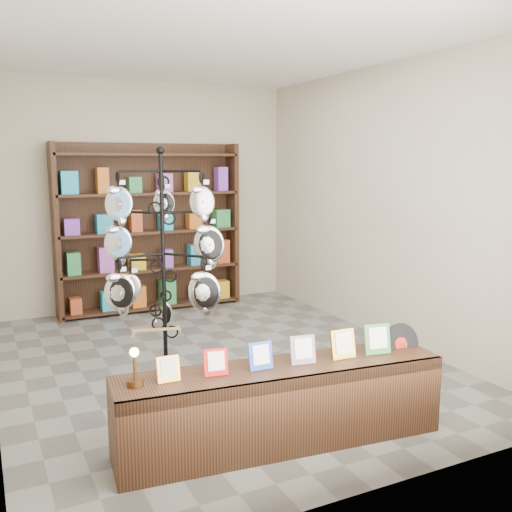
{
  "coord_description": "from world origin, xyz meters",
  "views": [
    {
      "loc": [
        -2.03,
        -5.03,
        1.95
      ],
      "look_at": [
        -0.05,
        -1.0,
        1.21
      ],
      "focal_mm": 40.0,
      "sensor_mm": 36.0,
      "label": 1
    }
  ],
  "objects": [
    {
      "name": "ground",
      "position": [
        0.0,
        0.0,
        0.0
      ],
      "size": [
        5.0,
        5.0,
        0.0
      ],
      "primitive_type": "plane",
      "color": "slate",
      "rests_on": "ground"
    },
    {
      "name": "room_envelope",
      "position": [
        0.0,
        0.0,
        1.85
      ],
      "size": [
        5.0,
        5.0,
        5.0
      ],
      "color": "#BBAD96",
      "rests_on": "ground"
    },
    {
      "name": "display_tree",
      "position": [
        -0.68,
        -0.53,
        1.2
      ],
      "size": [
        1.12,
        1.12,
        2.08
      ],
      "rotation": [
        0.0,
        0.0,
        -0.36
      ],
      "color": "black",
      "rests_on": "ground"
    },
    {
      "name": "front_shelf",
      "position": [
        -0.22,
        -1.75,
        0.29
      ],
      "size": [
        2.35,
        0.7,
        0.82
      ],
      "rotation": [
        0.0,
        0.0,
        -0.1
      ],
      "color": "black",
      "rests_on": "ground"
    },
    {
      "name": "back_shelving",
      "position": [
        0.0,
        2.3,
        1.03
      ],
      "size": [
        2.42,
        0.36,
        2.2
      ],
      "color": "black",
      "rests_on": "ground"
    }
  ]
}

